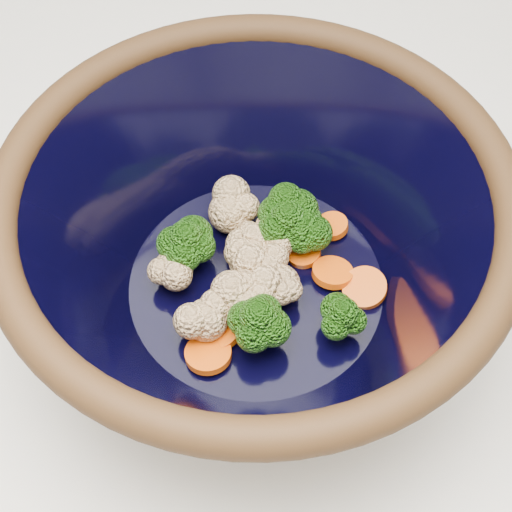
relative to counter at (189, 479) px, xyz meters
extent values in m
cube|color=white|center=(0.00, 0.00, 0.00)|extent=(1.20, 1.20, 0.90)
cylinder|color=black|center=(0.09, 0.02, 0.46)|extent=(0.21, 0.21, 0.01)
torus|color=black|center=(0.09, 0.02, 0.59)|extent=(0.34, 0.34, 0.02)
cylinder|color=black|center=(0.09, 0.02, 0.48)|extent=(0.19, 0.19, 0.00)
cylinder|color=#608442|center=(0.03, 0.03, 0.49)|extent=(0.01, 0.01, 0.02)
ellipsoid|color=#2B6012|center=(0.03, 0.03, 0.52)|extent=(0.04, 0.04, 0.03)
cylinder|color=#608442|center=(0.09, 0.08, 0.49)|extent=(0.01, 0.01, 0.02)
ellipsoid|color=#2B6012|center=(0.09, 0.08, 0.52)|extent=(0.04, 0.04, 0.04)
cylinder|color=#608442|center=(0.15, 0.00, 0.49)|extent=(0.01, 0.01, 0.02)
ellipsoid|color=#2B6012|center=(0.15, 0.00, 0.51)|extent=(0.03, 0.03, 0.03)
cylinder|color=#608442|center=(0.11, 0.06, 0.49)|extent=(0.01, 0.01, 0.02)
ellipsoid|color=#2B6012|center=(0.11, 0.06, 0.51)|extent=(0.03, 0.03, 0.03)
cylinder|color=#608442|center=(0.10, -0.02, 0.49)|extent=(0.01, 0.01, 0.02)
ellipsoid|color=#2B6012|center=(0.10, -0.02, 0.52)|extent=(0.04, 0.04, 0.04)
cylinder|color=#608442|center=(0.10, 0.06, 0.49)|extent=(0.01, 0.01, 0.02)
ellipsoid|color=#2B6012|center=(0.10, 0.06, 0.52)|extent=(0.04, 0.04, 0.03)
sphere|color=beige|center=(0.09, -0.01, 0.50)|extent=(0.03, 0.03, 0.03)
sphere|color=beige|center=(0.05, 0.07, 0.50)|extent=(0.03, 0.03, 0.03)
sphere|color=beige|center=(0.11, 0.02, 0.50)|extent=(0.03, 0.03, 0.03)
sphere|color=beige|center=(0.08, 0.04, 0.50)|extent=(0.03, 0.03, 0.03)
sphere|color=beige|center=(0.09, 0.05, 0.50)|extent=(0.03, 0.03, 0.03)
sphere|color=beige|center=(0.09, 0.01, 0.50)|extent=(0.03, 0.03, 0.03)
sphere|color=beige|center=(0.07, 0.03, 0.50)|extent=(0.03, 0.03, 0.03)
sphere|color=beige|center=(0.03, 0.01, 0.50)|extent=(0.03, 0.03, 0.03)
sphere|color=beige|center=(0.06, -0.03, 0.50)|extent=(0.03, 0.03, 0.03)
sphere|color=beige|center=(0.07, 0.04, 0.50)|extent=(0.03, 0.03, 0.03)
sphere|color=beige|center=(0.09, 0.02, 0.50)|extent=(0.03, 0.03, 0.03)
cylinder|color=#E15509|center=(0.09, 0.01, 0.49)|extent=(0.03, 0.03, 0.01)
cylinder|color=#E15509|center=(0.13, 0.09, 0.49)|extent=(0.03, 0.03, 0.01)
cylinder|color=#E15509|center=(0.17, 0.04, 0.49)|extent=(0.03, 0.03, 0.01)
cylinder|color=#E15509|center=(0.14, 0.04, 0.49)|extent=(0.03, 0.03, 0.01)
cylinder|color=#E15509|center=(0.11, 0.06, 0.49)|extent=(0.03, 0.03, 0.01)
cylinder|color=#E15509|center=(0.07, -0.02, 0.49)|extent=(0.03, 0.03, 0.01)
cylinder|color=#E15509|center=(0.07, -0.05, 0.49)|extent=(0.03, 0.03, 0.01)
camera|label=1|loc=(0.16, -0.25, 0.94)|focal=50.00mm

